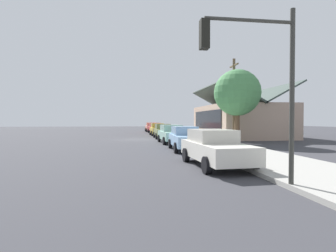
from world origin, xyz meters
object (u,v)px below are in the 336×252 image
object	(u,v)px
car_olive	(163,131)
shade_tree	(237,93)
car_skyblue	(185,138)
car_coral	(151,127)
utility_pole_wooden	(234,99)
car_mustard	(158,129)
car_ivory	(215,147)
fire_hydrant_red	(177,134)
car_seafoam	(172,134)
traffic_light_main	(257,68)
car_cherry	(155,128)

from	to	relation	value
car_olive	shade_tree	bearing A→B (deg)	37.45
car_skyblue	shade_tree	world-z (taller)	shade_tree
car_coral	utility_pole_wooden	bearing A→B (deg)	12.24
car_coral	car_mustard	xyz separation A→B (m)	(11.47, -0.06, -0.00)
car_coral	car_ivory	distance (m)	35.78
car_coral	fire_hydrant_red	distance (m)	17.29
car_skyblue	fire_hydrant_red	bearing A→B (deg)	174.42
fire_hydrant_red	car_ivory	bearing A→B (deg)	-4.74
car_olive	car_skyblue	distance (m)	12.04
car_skyblue	fire_hydrant_red	xyz separation A→B (m)	(-12.30, 1.56, -0.32)
car_seafoam	utility_pole_wooden	distance (m)	6.40
car_skyblue	fire_hydrant_red	world-z (taller)	car_skyblue
car_coral	car_skyblue	xyz separation A→B (m)	(29.52, -0.03, -0.00)
car_mustard	car_skyblue	world-z (taller)	same
car_ivory	fire_hydrant_red	bearing A→B (deg)	172.23
shade_tree	traffic_light_main	bearing A→B (deg)	-20.54
traffic_light_main	car_cherry	bearing A→B (deg)	179.47
shade_tree	car_mustard	bearing A→B (deg)	-157.22
car_coral	utility_pole_wooden	distance (m)	24.89
car_skyblue	traffic_light_main	bearing A→B (deg)	1.12
car_coral	car_olive	distance (m)	17.48
car_mustard	car_ivory	distance (m)	24.30
car_coral	car_mustard	bearing A→B (deg)	-0.98
car_olive	car_seafoam	world-z (taller)	same
car_olive	car_skyblue	world-z (taller)	same
car_ivory	shade_tree	xyz separation A→B (m)	(-10.96, 5.55, 3.55)
car_skyblue	utility_pole_wooden	world-z (taller)	utility_pole_wooden
shade_tree	fire_hydrant_red	world-z (taller)	shade_tree
car_ivory	shade_tree	distance (m)	12.79
car_olive	car_ivory	world-z (taller)	same
car_mustard	fire_hydrant_red	world-z (taller)	car_mustard
shade_tree	car_seafoam	bearing A→B (deg)	-100.32
utility_pole_wooden	fire_hydrant_red	xyz separation A→B (m)	(-6.85, -4.00, -3.43)
car_cherry	car_skyblue	bearing A→B (deg)	-2.77
traffic_light_main	utility_pole_wooden	bearing A→B (deg)	160.39
car_olive	shade_tree	distance (m)	9.88
car_coral	car_seafoam	bearing A→B (deg)	-0.83
car_mustard	car_skyblue	distance (m)	18.05
car_cherry	fire_hydrant_red	size ratio (longest dim) A/B	6.52
car_seafoam	car_mustard	bearing A→B (deg)	178.20
car_coral	car_cherry	xyz separation A→B (m)	(5.50, 0.19, -0.00)
car_cherry	car_seafoam	xyz separation A→B (m)	(18.29, -0.24, 0.00)
utility_pole_wooden	shade_tree	bearing A→B (deg)	1.25
car_mustard	utility_pole_wooden	size ratio (longest dim) A/B	0.59
car_coral	traffic_light_main	xyz separation A→B (m)	(39.96, -0.13, 2.67)
utility_pole_wooden	car_seafoam	bearing A→B (deg)	-92.85
car_coral	car_olive	size ratio (longest dim) A/B	1.04
car_mustard	traffic_light_main	bearing A→B (deg)	-1.00
car_coral	car_mustard	distance (m)	11.47
car_coral	car_seafoam	world-z (taller)	same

